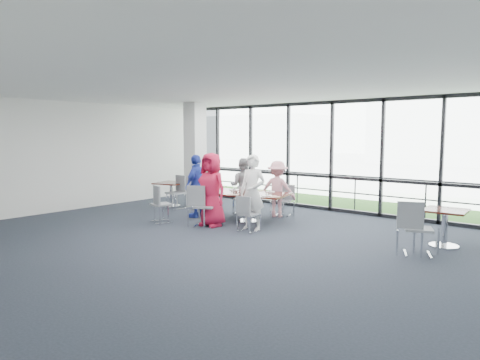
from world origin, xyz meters
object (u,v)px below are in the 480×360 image
Objects in this scene: chair_main_end at (199,201)px; chair_spare_la at (161,204)px; chair_main_nl at (205,207)px; chair_main_nr at (249,214)px; side_table_left at (171,186)px; diner_end at (197,186)px; chair_spare_lb at (176,193)px; diner_far_left at (243,186)px; structural_column at (195,155)px; main_table at (247,197)px; diner_near_left at (211,190)px; chair_spare_r at (418,229)px; chair_main_fl at (244,198)px; diner_near_right at (252,192)px; diner_far_right at (278,189)px; side_table_right at (445,216)px; chair_main_fr at (282,201)px.

chair_spare_la is (-0.12, -1.23, 0.05)m from chair_main_end.
chair_main_nl is 1.20m from chair_main_nr.
side_table_left is 3.26m from chair_main_nl.
diner_end is 2.09× the size of chair_main_nr.
chair_spare_lb is at bearing -120.46° from diner_end.
diner_far_left is at bearing 91.49° from chair_spare_la.
structural_column is at bearing -95.30° from chair_spare_lb.
diner_near_left is at bearing -122.61° from main_table.
diner_near_left is 1.40m from chair_main_end.
chair_spare_r is (7.21, -0.50, 0.01)m from chair_spare_lb.
structural_column reaches higher than chair_main_fl.
diner_near_right is (4.03, -1.02, 0.25)m from side_table_left.
structural_column is 3.26× the size of chair_main_nl.
diner_far_left is 1.03× the size of diner_far_right.
side_table_right is 4.10m from chair_main_nr.
diner_near_right reaches higher than chair_spare_la.
chair_main_end is at bearing 21.30° from chair_main_fr.
chair_main_fl is at bearing -155.87° from chair_spare_lb.
diner_near_right reaches higher than diner_end.
diner_end is at bearing 165.47° from chair_spare_lb.
chair_spare_la is 0.97× the size of chair_spare_lb.
structural_column reaches higher than side_table_left.
chair_main_nl reaches higher than side_table_left.
diner_end reaches higher than chair_main_fr.
chair_spare_r reaches higher than chair_main_fl.
diner_near_left is at bearing 161.26° from chair_spare_lb.
main_table is 4.60m from side_table_right.
chair_main_fr is at bearing 94.02° from diner_near_right.
diner_end reaches higher than diner_far_left.
chair_main_end is at bearing 105.31° from chair_spare_la.
chair_main_fl is at bearing 138.19° from chair_main_end.
chair_main_fl is (0.66, 1.22, -0.42)m from diner_end.
chair_main_fr is (3.00, 0.37, -1.18)m from structural_column.
side_table_left is 4.16m from diner_near_right.
chair_spare_lb is (-3.07, -0.92, -0.27)m from diner_far_right.
chair_spare_r is (7.69, -0.74, -0.14)m from side_table_left.
chair_main_end is 1.43m from chair_spare_lb.
structural_column is 3.07m from diner_far_right.
chair_main_fl is at bearing 125.68° from diner_near_right.
diner_far_right is 2.27m from chair_main_nl.
side_table_right is 0.98× the size of chair_main_end.
diner_near_right is 1.82× the size of chair_spare_lb.
chair_main_fl is at bearing 92.03° from chair_spare_la.
chair_main_nr is at bearing -62.43° from main_table.
main_table is 3.35m from side_table_left.
diner_end is at bearing 163.17° from diner_near_right.
chair_main_fr is at bearing 135.28° from chair_spare_r.
chair_spare_la is at bearing -18.81° from diner_end.
diner_end is at bearing 103.60° from chair_spare_la.
diner_far_left is (2.54, 0.44, 0.15)m from side_table_left.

